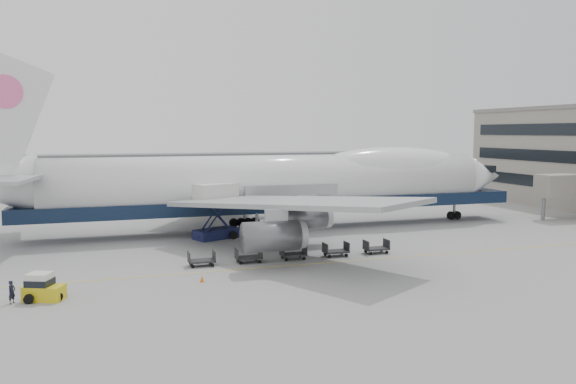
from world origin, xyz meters
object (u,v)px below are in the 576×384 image
object	(u,v)px
airliner	(280,183)
baggage_tug	(42,288)
ground_worker	(12,292)
catering_truck	(216,207)

from	to	relation	value
airliner	baggage_tug	distance (m)	33.18
baggage_tug	ground_worker	bearing A→B (deg)	-149.12
catering_truck	airliner	bearing A→B (deg)	-1.06
baggage_tug	ground_worker	world-z (taller)	baggage_tug
catering_truck	ground_worker	size ratio (longest dim) A/B	3.79
airliner	baggage_tug	world-z (taller)	airliner
baggage_tug	ground_worker	size ratio (longest dim) A/B	1.85
airliner	ground_worker	distance (m)	34.75
airliner	baggage_tug	bearing A→B (deg)	-137.28
baggage_tug	ground_worker	distance (m)	1.91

